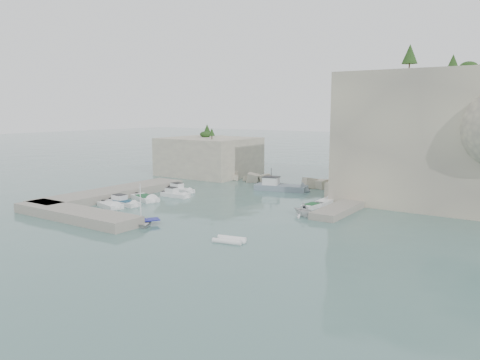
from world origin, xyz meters
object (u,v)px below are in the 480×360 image
Objects in this scene: tender_east_a at (304,216)px; tender_east_b at (312,208)px; motorboat_d at (123,205)px; tender_east_c at (325,204)px; motorboat_c at (145,200)px; work_boat at (281,190)px; tender_east_d at (345,200)px; motorboat_b at (175,197)px; motorboat_e at (110,207)px; rowboat at (141,225)px; inflatable_dinghy at (229,242)px; motorboat_a at (180,192)px.

tender_east_a reaches higher than tender_east_b.
tender_east_c is at bearing 38.76° from motorboat_d.
motorboat_d reaches higher than motorboat_c.
work_boat is at bearing 52.76° from tender_east_b.
motorboat_c is 1.46× the size of tender_east_b.
tender_east_c is at bearing 46.65° from motorboat_c.
motorboat_b is at bearing 147.97° from tender_east_d.
motorboat_e is 0.97× the size of tender_east_d.
rowboat is (9.91, -10.24, 0.00)m from motorboat_c.
rowboat is (9.91, -4.24, 0.00)m from motorboat_e.
tender_east_b is (11.45, 18.13, 0.00)m from rowboat.
rowboat is at bearing 168.65° from inflatable_dinghy.
inflatable_dinghy is 0.97× the size of tender_east_a.
tender_east_a is 7.82m from tender_east_c.
tender_east_d is (12.84, 25.68, 0.00)m from rowboat.
tender_east_b is at bearing -56.23° from work_boat.
motorboat_b is at bearing 110.00° from tender_east_c.
motorboat_c and motorboat_e have the same top height.
tender_east_d is (22.56, 19.47, 0.00)m from motorboat_d.
motorboat_a reaches higher than tender_east_c.
tender_east_b is (21.55, 0.38, 0.00)m from motorboat_a.
motorboat_b is at bearing 62.27° from rowboat.
inflatable_dinghy is 29.04m from work_boat.
tender_east_c is at bearing -165.22° from tender_east_d.
motorboat_e is 27.59m from tender_east_c.
motorboat_a and motorboat_d have the same top height.
motorboat_d is 1.43× the size of tender_east_b.
motorboat_a is 11.55m from motorboat_d.
rowboat reaches higher than motorboat_c.
tender_east_c is (-0.92, 7.77, 0.00)m from tender_east_a.
inflatable_dinghy is (11.61, 0.02, 0.00)m from rowboat.
tender_east_c is at bearing 78.28° from inflatable_dinghy.
motorboat_b is 0.85× the size of motorboat_c.
inflatable_dinghy is 0.36× the size of work_boat.
motorboat_a is 1.66× the size of tender_east_a.
motorboat_a is at bearing 138.46° from tender_east_d.
motorboat_c is at bearing 96.13° from motorboat_d.
motorboat_a is 22.12m from tender_east_c.
work_boat is (11.72, 17.12, 0.00)m from motorboat_c.
tender_east_a is at bearing -158.80° from tender_east_b.
motorboat_a is 20.43m from rowboat.
motorboat_c is at bearing 116.80° from tender_east_b.
motorboat_e is at bearing 162.71° from tender_east_d.
motorboat_a is 0.94× the size of motorboat_c.
motorboat_c is at bearing 77.09° from rowboat.
rowboat is at bearing -106.28° from work_boat.
tender_east_c is 11.57m from work_boat.
motorboat_c is at bearing -81.80° from motorboat_a.
motorboat_d is 29.80m from tender_east_d.
motorboat_b is 16.42m from rowboat.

